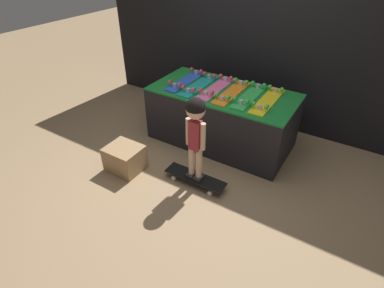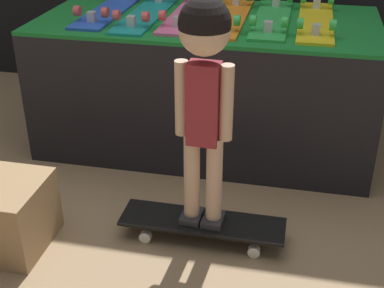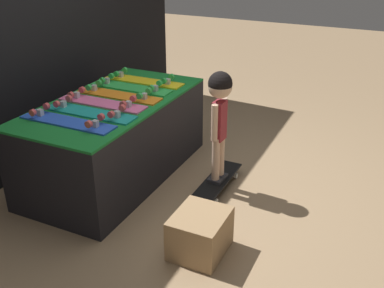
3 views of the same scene
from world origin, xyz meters
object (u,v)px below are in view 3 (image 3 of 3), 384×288
object	(u,v)px
skateboard_pink_on_rack	(102,102)
child	(220,106)
skateboard_yellow_on_rack	(144,80)
skateboard_blue_on_rack	(67,121)
skateboard_green_on_rack	(131,87)
storage_box	(200,233)
skateboard_orange_on_rack	(119,94)
skateboard_on_floor	(217,181)
skateboard_teal_on_rack	(90,112)

from	to	relation	value
skateboard_pink_on_rack	child	world-z (taller)	child
skateboard_yellow_on_rack	child	size ratio (longest dim) A/B	0.82
skateboard_blue_on_rack	skateboard_green_on_rack	bearing A→B (deg)	0.38
skateboard_blue_on_rack	storage_box	world-z (taller)	skateboard_blue_on_rack
child	storage_box	world-z (taller)	child
skateboard_yellow_on_rack	skateboard_blue_on_rack	bearing A→B (deg)	-179.99
skateboard_orange_on_rack	storage_box	size ratio (longest dim) A/B	1.96
skateboard_blue_on_rack	skateboard_on_floor	distance (m)	1.37
skateboard_green_on_rack	skateboard_teal_on_rack	bearing A→B (deg)	-176.25
skateboard_orange_on_rack	storage_box	distance (m)	1.52
skateboard_on_floor	storage_box	world-z (taller)	storage_box
skateboard_orange_on_rack	child	distance (m)	0.94
skateboard_green_on_rack	skateboard_yellow_on_rack	size ratio (longest dim) A/B	1.00
skateboard_teal_on_rack	skateboard_pink_on_rack	distance (m)	0.23
skateboard_teal_on_rack	child	distance (m)	1.04
skateboard_blue_on_rack	skateboard_on_floor	xyz separation A→B (m)	(0.72, -0.95, -0.67)
skateboard_orange_on_rack	skateboard_on_floor	bearing A→B (deg)	-87.26
skateboard_teal_on_rack	skateboard_orange_on_rack	bearing A→B (deg)	3.23
skateboard_teal_on_rack	skateboard_green_on_rack	bearing A→B (deg)	3.75
skateboard_pink_on_rack	skateboard_on_floor	distance (m)	1.20
skateboard_teal_on_rack	skateboard_green_on_rack	xyz separation A→B (m)	(0.68, 0.04, 0.00)
skateboard_teal_on_rack	skateboard_yellow_on_rack	size ratio (longest dim) A/B	1.00
skateboard_orange_on_rack	storage_box	bearing A→B (deg)	-124.58
skateboard_blue_on_rack	skateboard_on_floor	size ratio (longest dim) A/B	1.11
skateboard_green_on_rack	child	world-z (taller)	child
skateboard_teal_on_rack	skateboard_pink_on_rack	size ratio (longest dim) A/B	1.00
skateboard_pink_on_rack	child	bearing A→B (deg)	-74.21
skateboard_pink_on_rack	child	distance (m)	0.99
skateboard_teal_on_rack	child	bearing A→B (deg)	-61.56
skateboard_blue_on_rack	skateboard_orange_on_rack	distance (m)	0.68
skateboard_pink_on_rack	skateboard_yellow_on_rack	world-z (taller)	same
child	storage_box	size ratio (longest dim) A/B	2.39
skateboard_teal_on_rack	skateboard_green_on_rack	distance (m)	0.68
skateboard_teal_on_rack	skateboard_yellow_on_rack	xyz separation A→B (m)	(0.90, 0.04, 0.00)
skateboard_teal_on_rack	skateboard_orange_on_rack	world-z (taller)	same
skateboard_orange_on_rack	skateboard_pink_on_rack	bearing A→B (deg)	176.04
skateboard_pink_on_rack	storage_box	world-z (taller)	skateboard_pink_on_rack
skateboard_pink_on_rack	storage_box	size ratio (longest dim) A/B	1.96
storage_box	skateboard_yellow_on_rack	bearing A→B (deg)	43.13
skateboard_yellow_on_rack	skateboard_on_floor	size ratio (longest dim) A/B	1.11
skateboard_orange_on_rack	skateboard_green_on_rack	bearing A→B (deg)	4.79
skateboard_teal_on_rack	skateboard_orange_on_rack	distance (m)	0.45
skateboard_on_floor	storage_box	distance (m)	0.87
skateboard_on_floor	storage_box	bearing A→B (deg)	-165.69
skateboard_pink_on_rack	storage_box	xyz separation A→B (m)	(-0.57, -1.17, -0.59)
skateboard_blue_on_rack	storage_box	size ratio (longest dim) A/B	1.96
skateboard_teal_on_rack	skateboard_yellow_on_rack	world-z (taller)	same
skateboard_yellow_on_rack	child	world-z (taller)	child
skateboard_green_on_rack	child	size ratio (longest dim) A/B	0.82
storage_box	skateboard_teal_on_rack	bearing A→B (deg)	72.99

